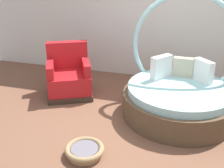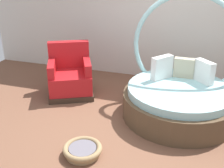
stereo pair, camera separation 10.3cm
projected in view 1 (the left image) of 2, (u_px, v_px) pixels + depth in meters
ground_plane at (137, 133)px, 4.06m from camera, size 8.00×8.00×0.02m
back_wall at (162, 15)px, 5.49m from camera, size 8.00×0.12×2.65m
round_daybed at (179, 93)px, 4.43m from camera, size 1.78×1.78×1.90m
red_armchair at (69, 77)px, 5.13m from camera, size 1.07×1.07×0.94m
pet_basket at (85, 151)px, 3.54m from camera, size 0.51×0.51×0.13m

